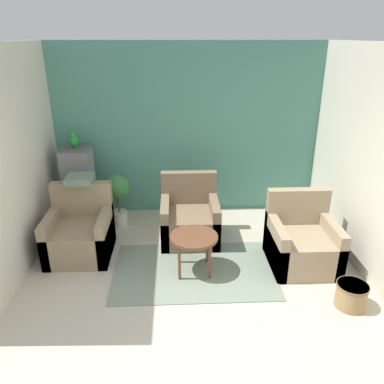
% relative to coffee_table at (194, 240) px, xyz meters
% --- Properties ---
extents(ground_plane, '(20.00, 20.00, 0.00)m').
position_rel_coffee_table_xyz_m(ground_plane, '(-0.01, -1.20, -0.47)').
color(ground_plane, beige).
rests_on(ground_plane, ground).
extents(wall_back_accent, '(4.43, 0.06, 2.80)m').
position_rel_coffee_table_xyz_m(wall_back_accent, '(-0.01, 1.92, 0.93)').
color(wall_back_accent, '#4C897A').
rests_on(wall_back_accent, ground_plane).
extents(wall_left, '(0.06, 3.10, 2.80)m').
position_rel_coffee_table_xyz_m(wall_left, '(-2.19, 0.34, 0.93)').
color(wall_left, beige).
rests_on(wall_left, ground_plane).
extents(wall_right, '(0.06, 3.10, 2.80)m').
position_rel_coffee_table_xyz_m(wall_right, '(2.17, 0.34, 0.93)').
color(wall_right, beige).
rests_on(wall_right, ground_plane).
extents(area_rug, '(2.09, 1.35, 0.01)m').
position_rel_coffee_table_xyz_m(area_rug, '(0.00, -0.00, -0.46)').
color(area_rug, gray).
rests_on(area_rug, ground_plane).
extents(coffee_table, '(0.61, 0.61, 0.52)m').
position_rel_coffee_table_xyz_m(coffee_table, '(0.00, 0.00, 0.00)').
color(coffee_table, brown).
rests_on(coffee_table, ground_plane).
extents(armchair_left, '(0.84, 0.85, 0.96)m').
position_rel_coffee_table_xyz_m(armchair_left, '(-1.56, 0.50, -0.16)').
color(armchair_left, '#8E7A5B').
rests_on(armchair_left, ground_plane).
extents(armchair_right, '(0.84, 0.85, 0.96)m').
position_rel_coffee_table_xyz_m(armchair_right, '(1.44, 0.12, -0.16)').
color(armchair_right, '#9E896B').
rests_on(armchair_right, ground_plane).
extents(armchair_middle, '(0.84, 0.85, 0.96)m').
position_rel_coffee_table_xyz_m(armchair_middle, '(-0.02, 0.88, -0.16)').
color(armchair_middle, '#7A664C').
rests_on(armchair_middle, ground_plane).
extents(birdcage, '(0.51, 0.51, 1.28)m').
position_rel_coffee_table_xyz_m(birdcage, '(-1.75, 1.49, 0.16)').
color(birdcage, '#555559').
rests_on(birdcage, ground_plane).
extents(parrot, '(0.12, 0.22, 0.27)m').
position_rel_coffee_table_xyz_m(parrot, '(-1.75, 1.49, 0.93)').
color(parrot, '#1E842D').
rests_on(parrot, birdcage).
extents(potted_plant, '(0.42, 0.38, 0.87)m').
position_rel_coffee_table_xyz_m(potted_plant, '(-1.14, 1.35, 0.10)').
color(potted_plant, beige).
rests_on(potted_plant, ground_plane).
extents(wicker_basket, '(0.36, 0.36, 0.29)m').
position_rel_coffee_table_xyz_m(wicker_basket, '(1.74, -0.78, -0.31)').
color(wicker_basket, '#A37F51').
rests_on(wicker_basket, ground_plane).
extents(throw_pillow, '(0.36, 0.36, 0.10)m').
position_rel_coffee_table_xyz_m(throw_pillow, '(-1.56, 0.82, 0.54)').
color(throw_pillow, slate).
rests_on(throw_pillow, armchair_left).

